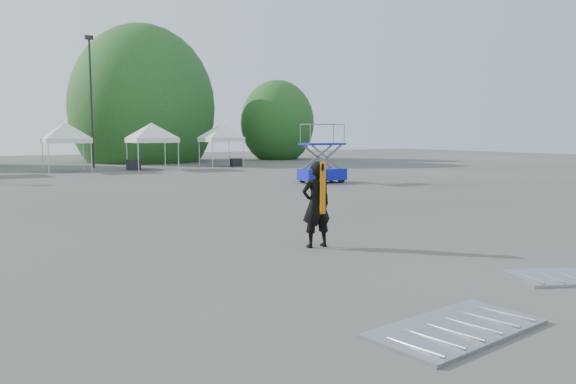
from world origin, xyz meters
TOP-DOWN VIEW (x-y plane):
  - ground at (0.00, 0.00)m, footprint 120.00×120.00m
  - light_pole_east at (3.00, 32.00)m, footprint 0.60×0.25m
  - tree_mid_e at (9.00, 39.00)m, footprint 5.12×5.12m
  - tree_far_e at (22.00, 37.00)m, footprint 3.84×3.84m
  - tent_e at (0.48, 28.30)m, footprint 4.07×4.07m
  - tent_f at (6.10, 27.37)m, footprint 4.32×4.32m
  - tent_g at (11.96, 28.45)m, footprint 3.97×3.97m
  - man at (0.74, -1.49)m, footprint 0.75×0.52m
  - scissor_lift at (10.36, 12.21)m, footprint 2.41×1.25m
  - barrier_left at (-0.73, -6.99)m, footprint 2.58×1.52m
  - crate_mid at (4.74, 27.39)m, footprint 1.06×0.89m
  - crate_east at (12.88, 27.70)m, footprint 0.83×0.65m

SIDE VIEW (x-z plane):
  - ground at x=0.00m, z-range 0.00..0.00m
  - barrier_left at x=-0.73m, z-range 0.00..0.08m
  - crate_east at x=12.88m, z-range 0.00..0.63m
  - crate_mid at x=4.74m, z-range 0.00..0.74m
  - man at x=0.74m, z-range 0.00..1.97m
  - scissor_lift at x=10.36m, z-range 0.01..3.09m
  - tent_g at x=11.96m, z-range 1.12..5.00m
  - tent_e at x=0.48m, z-range 1.12..5.00m
  - tent_f at x=6.10m, z-range 1.12..5.00m
  - tree_far_e at x=22.00m, z-range 0.70..6.55m
  - tree_mid_e at x=9.00m, z-range 0.94..8.74m
  - light_pole_east at x=3.00m, z-range 0.62..10.42m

